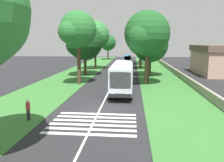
% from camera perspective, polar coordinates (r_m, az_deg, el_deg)
% --- Properties ---
extents(ground, '(160.00, 160.00, 0.00)m').
position_cam_1_polar(ground, '(21.39, -3.12, -7.28)').
color(ground, '#262628').
extents(grass_verge_left, '(120.00, 8.00, 0.04)m').
position_cam_1_polar(grass_verge_left, '(37.49, -12.23, -0.01)').
color(grass_verge_left, '#387533').
rests_on(grass_verge_left, ground).
extents(grass_verge_right, '(120.00, 8.00, 0.04)m').
position_cam_1_polar(grass_verge_right, '(36.14, 13.42, -0.42)').
color(grass_verge_right, '#387533').
rests_on(grass_verge_right, ground).
extents(centre_line, '(110.00, 0.16, 0.01)m').
position_cam_1_polar(centre_line, '(35.90, 0.36, -0.24)').
color(centre_line, silver).
rests_on(centre_line, ground).
extents(coach_bus, '(11.16, 2.62, 3.73)m').
position_cam_1_polar(coach_bus, '(28.28, 2.73, 1.40)').
color(coach_bus, silver).
rests_on(coach_bus, ground).
extents(zebra_crossing, '(4.95, 6.80, 0.01)m').
position_cam_1_polar(zebra_crossing, '(18.00, -4.82, -10.65)').
color(zebra_crossing, silver).
rests_on(zebra_crossing, ground).
extents(trailing_car_0, '(4.30, 1.78, 1.43)m').
position_cam_1_polar(trailing_car_0, '(48.13, 3.96, 3.11)').
color(trailing_car_0, navy).
rests_on(trailing_car_0, ground).
extents(trailing_car_1, '(4.30, 1.78, 1.43)m').
position_cam_1_polar(trailing_car_1, '(57.83, 3.95, 4.24)').
color(trailing_car_1, gray).
rests_on(trailing_car_1, ground).
extents(trailing_minibus_0, '(6.00, 2.14, 2.53)m').
position_cam_1_polar(trailing_minibus_0, '(68.60, 4.03, 5.86)').
color(trailing_minibus_0, teal).
rests_on(trailing_minibus_0, ground).
extents(roadside_tree_left_0, '(7.01, 5.88, 9.16)m').
position_cam_1_polar(roadside_tree_left_0, '(83.29, -1.11, 9.71)').
color(roadside_tree_left_0, brown).
rests_on(roadside_tree_left_0, grass_verge_left).
extents(roadside_tree_left_2, '(8.40, 6.71, 11.29)m').
position_cam_1_polar(roadside_tree_left_2, '(53.11, -4.53, 11.40)').
color(roadside_tree_left_2, '#3D2D1E').
rests_on(roadside_tree_left_2, grass_verge_left).
extents(roadside_tree_left_3, '(6.53, 5.42, 10.87)m').
position_cam_1_polar(roadside_tree_left_3, '(33.91, -8.87, 12.64)').
color(roadside_tree_left_3, '#4C3826').
rests_on(roadside_tree_left_3, grass_verge_left).
extents(roadside_tree_left_4, '(8.30, 6.89, 9.81)m').
position_cam_1_polar(roadside_tree_left_4, '(43.27, -7.13, 9.67)').
color(roadside_tree_left_4, '#3D2D1E').
rests_on(roadside_tree_left_4, grass_verge_left).
extents(roadside_tree_right_0, '(7.20, 6.05, 11.58)m').
position_cam_1_polar(roadside_tree_right_0, '(62.80, 7.20, 11.73)').
color(roadside_tree_right_0, '#4C3826').
rests_on(roadside_tree_right_0, grass_verge_right).
extents(roadside_tree_right_1, '(7.77, 6.58, 9.15)m').
position_cam_1_polar(roadside_tree_right_1, '(42.83, 9.66, 8.94)').
color(roadside_tree_right_1, '#4C3826').
rests_on(roadside_tree_right_1, grass_verge_right).
extents(roadside_tree_right_2, '(7.47, 6.71, 10.90)m').
position_cam_1_polar(roadside_tree_right_2, '(33.68, 8.75, 11.70)').
color(roadside_tree_right_2, brown).
rests_on(roadside_tree_right_2, grass_verge_right).
extents(roadside_tree_right_3, '(5.48, 4.44, 10.30)m').
position_cam_1_polar(roadside_tree_right_3, '(70.56, 7.50, 11.11)').
color(roadside_tree_right_3, '#3D2D1E').
rests_on(roadside_tree_right_3, grass_verge_right).
extents(roadside_tree_right_4, '(7.34, 6.30, 9.51)m').
position_cam_1_polar(roadside_tree_right_4, '(54.05, 7.32, 9.71)').
color(roadside_tree_right_4, '#4C3826').
rests_on(roadside_tree_right_4, grass_verge_right).
extents(utility_pole, '(0.24, 1.40, 7.60)m').
position_cam_1_polar(utility_pole, '(34.25, 9.42, 5.85)').
color(utility_pole, '#473828').
rests_on(utility_pole, grass_verge_right).
extents(roadside_wall, '(70.00, 0.40, 1.02)m').
position_cam_1_polar(roadside_wall, '(41.52, 17.14, 1.46)').
color(roadside_wall, gray).
rests_on(roadside_wall, grass_verge_right).
extents(roadside_building, '(12.99, 7.86, 5.79)m').
position_cam_1_polar(roadside_building, '(48.75, 25.36, 4.98)').
color(roadside_building, tan).
rests_on(roadside_building, ground).
extents(pedestrian, '(0.34, 0.34, 1.69)m').
position_cam_1_polar(pedestrian, '(19.43, -20.72, -6.91)').
color(pedestrian, '#26262D').
rests_on(pedestrian, grass_verge_left).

